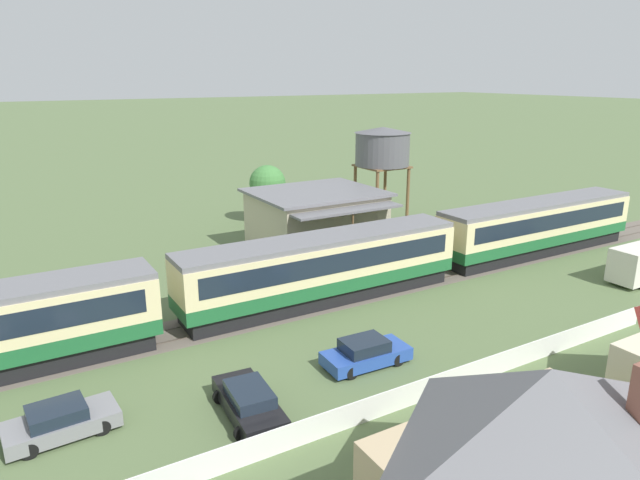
{
  "coord_description": "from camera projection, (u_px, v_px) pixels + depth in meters",
  "views": [
    {
      "loc": [
        -19.03,
        -27.44,
        13.22
      ],
      "look_at": [
        0.08,
        4.92,
        2.25
      ],
      "focal_mm": 32.0,
      "sensor_mm": 36.0,
      "label": 1
    }
  ],
  "objects": [
    {
      "name": "picket_fence_front",
      "position": [
        376.0,
        406.0,
        22.62
      ],
      "size": [
        35.17,
        0.06,
        1.05
      ],
      "primitive_type": "cube",
      "color": "white",
      "rests_on": "ground_plane"
    },
    {
      "name": "railway_track",
      "position": [
        238.0,
        320.0,
        31.86
      ],
      "size": [
        106.78,
        3.6,
        0.04
      ],
      "color": "#665B51",
      "rests_on": "ground_plane"
    },
    {
      "name": "parked_car_grey",
      "position": [
        61.0,
        421.0,
        21.52
      ],
      "size": [
        4.17,
        2.08,
        1.27
      ],
      "rotation": [
        0.0,
        0.0,
        0.06
      ],
      "color": "gray",
      "rests_on": "ground_plane"
    },
    {
      "name": "ground_plane",
      "position": [
        359.0,
        293.0,
        35.68
      ],
      "size": [
        600.0,
        600.0,
        0.0
      ],
      "primitive_type": "plane",
      "color": "#566B42"
    },
    {
      "name": "passenger_train",
      "position": [
        326.0,
        265.0,
        34.06
      ],
      "size": [
        56.09,
        3.19,
        4.05
      ],
      "color": "#1E6033",
      "rests_on": "ground_plane"
    },
    {
      "name": "parked_car_black",
      "position": [
        249.0,
        402.0,
        22.72
      ],
      "size": [
        2.39,
        4.64,
        1.33
      ],
      "rotation": [
        0.0,
        0.0,
        1.49
      ],
      "color": "black",
      "rests_on": "ground_plane"
    },
    {
      "name": "water_tower",
      "position": [
        382.0,
        148.0,
        49.63
      ],
      "size": [
        4.95,
        4.95,
        8.83
      ],
      "color": "brown",
      "rests_on": "ground_plane"
    },
    {
      "name": "cottage_grey_roof",
      "position": [
        541.0,
        458.0,
        15.79
      ],
      "size": [
        9.08,
        6.57,
        5.75
      ],
      "color": "tan",
      "rests_on": "ground_plane"
    },
    {
      "name": "station_building",
      "position": [
        316.0,
        221.0,
        43.65
      ],
      "size": [
        9.43,
        9.26,
        4.72
      ],
      "color": "#BCB293",
      "rests_on": "ground_plane"
    },
    {
      "name": "parked_car_blue",
      "position": [
        366.0,
        353.0,
        26.76
      ],
      "size": [
        4.21,
        1.96,
        1.32
      ],
      "rotation": [
        0.0,
        0.0,
        -0.04
      ],
      "color": "#284CA8",
      "rests_on": "ground_plane"
    },
    {
      "name": "yard_tree_0",
      "position": [
        267.0,
        183.0,
        51.62
      ],
      "size": [
        3.3,
        3.3,
        5.34
      ],
      "color": "#4C3823",
      "rests_on": "ground_plane"
    }
  ]
}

